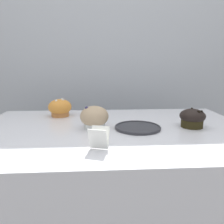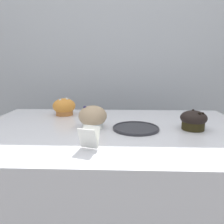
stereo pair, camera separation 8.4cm
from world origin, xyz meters
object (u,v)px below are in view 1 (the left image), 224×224
Objects in this scene: muffin_front_center at (94,118)px; muffin_back_right at (192,118)px; muffin_back_left at (60,108)px; serving_plate at (138,127)px.

muffin_front_center is 0.35m from muffin_back_right.
serving_plate is at bearing -34.56° from muffin_back_left.
muffin_front_center is 1.11× the size of muffin_back_right.
muffin_front_center is 1.00× the size of muffin_back_left.
muffin_back_left reaches higher than muffin_back_right.
muffin_front_center is at bearing 179.54° from muffin_back_right.
muffin_front_center is 0.62× the size of serving_plate.
muffin_front_center reaches higher than muffin_back_right.
muffin_back_left is at bearing 145.44° from serving_plate.
serving_plate is (0.15, -0.01, -0.03)m from muffin_front_center.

